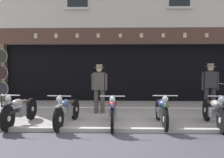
{
  "coord_description": "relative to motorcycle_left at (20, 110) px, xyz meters",
  "views": [
    {
      "loc": [
        -0.0,
        -5.95,
        1.69
      ],
      "look_at": [
        -0.27,
        2.57,
        1.17
      ],
      "focal_mm": 39.39,
      "sensor_mm": 36.0,
      "label": 1
    }
  ],
  "objects": [
    {
      "name": "tyre_sign_pole",
      "position": [
        -1.86,
        2.72,
        0.91
      ],
      "size": [
        0.58,
        0.06,
        2.29
      ],
      "color": "#232328",
      "rests_on": "ground"
    },
    {
      "name": "salesman_left",
      "position": [
        2.06,
        1.73,
        0.5
      ],
      "size": [
        0.55,
        0.34,
        1.68
      ],
      "rotation": [
        0.0,
        0.0,
        2.97
      ],
      "color": "#47423D",
      "rests_on": "ground"
    },
    {
      "name": "motorcycle_center_right",
      "position": [
        3.9,
        0.08,
        -0.0
      ],
      "size": [
        0.62,
        1.97,
        0.91
      ],
      "rotation": [
        0.0,
        0.0,
        3.12
      ],
      "color": "black",
      "rests_on": "ground"
    },
    {
      "name": "advert_board_far",
      "position": [
        5.67,
        4.71,
        1.39
      ],
      "size": [
        0.76,
        0.03,
        0.92
      ],
      "color": "silver"
    },
    {
      "name": "motorcycle_center",
      "position": [
        2.57,
        -0.02,
        -0.0
      ],
      "size": [
        0.62,
        2.05,
        0.91
      ],
      "rotation": [
        0.0,
        0.0,
        3.15
      ],
      "color": "black",
      "rests_on": "ground"
    },
    {
      "name": "advert_board_near",
      "position": [
        4.72,
        4.71,
        1.33
      ],
      "size": [
        0.68,
        0.03,
        1.07
      ],
      "color": "beige"
    },
    {
      "name": "shopkeeper_center",
      "position": [
        5.82,
        1.75,
        0.52
      ],
      "size": [
        0.56,
        0.34,
        1.71
      ],
      "rotation": [
        0.0,
        0.0,
        3.03
      ],
      "color": "#2D2D33",
      "rests_on": "ground"
    },
    {
      "name": "shop_facade",
      "position": [
        2.75,
        6.3,
        1.33
      ],
      "size": [
        11.62,
        4.42,
        6.55
      ],
      "color": "black",
      "rests_on": "ground"
    },
    {
      "name": "motorcycle_center_left",
      "position": [
        1.31,
        0.03,
        -0.01
      ],
      "size": [
        0.62,
        2.03,
        0.91
      ],
      "rotation": [
        0.0,
        0.0,
        3.03
      ],
      "color": "black",
      "rests_on": "ground"
    },
    {
      "name": "ground",
      "position": [
        2.75,
        -1.68,
        -0.47
      ],
      "size": [
        23.32,
        22.0,
        0.18
      ],
      "color": "gray"
    },
    {
      "name": "motorcycle_left",
      "position": [
        0.0,
        0.0,
        0.0
      ],
      "size": [
        0.62,
        2.01,
        0.92
      ],
      "rotation": [
        0.0,
        0.0,
        3.06
      ],
      "color": "black",
      "rests_on": "ground"
    },
    {
      "name": "motorcycle_right",
      "position": [
        5.28,
        -0.02,
        0.0
      ],
      "size": [
        0.62,
        2.01,
        0.92
      ],
      "rotation": [
        0.0,
        0.0,
        3.06
      ],
      "color": "black",
      "rests_on": "ground"
    }
  ]
}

